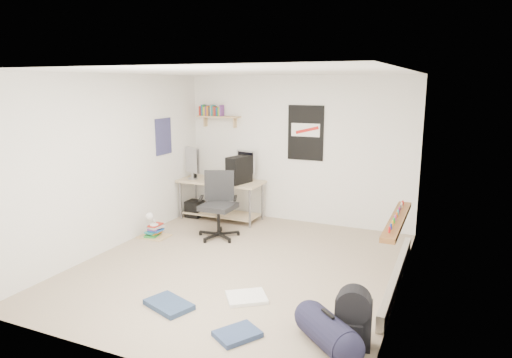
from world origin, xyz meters
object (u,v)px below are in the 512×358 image
at_px(office_chair, 218,207).
at_px(duffel_bag, 327,333).
at_px(desk, 221,199).
at_px(book_stack, 154,228).
at_px(backpack, 353,323).

height_order(office_chair, duffel_bag, office_chair).
bearing_deg(desk, office_chair, -46.06).
relative_size(office_chair, book_stack, 2.43).
bearing_deg(backpack, duffel_bag, -150.57).
height_order(duffel_bag, book_stack, duffel_bag).
relative_size(backpack, duffel_bag, 0.73).
xyz_separation_m(desk, book_stack, (-0.51, -1.28, -0.21)).
height_order(desk, book_stack, desk).
distance_m(backpack, duffel_bag, 0.26).
bearing_deg(book_stack, duffel_bag, -29.66).
relative_size(desk, backpack, 3.30).
xyz_separation_m(office_chair, book_stack, (-0.94, -0.39, -0.34)).
bearing_deg(office_chair, backpack, -62.60).
relative_size(desk, office_chair, 1.43).
relative_size(backpack, book_stack, 1.05).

